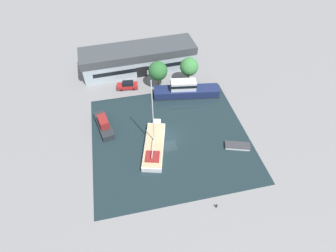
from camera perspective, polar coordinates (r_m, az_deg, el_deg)
ground_plane at (r=48.97m, az=0.50°, el=-2.48°), size 440.00×440.00×0.00m
water_canal at (r=48.97m, az=0.50°, el=-2.47°), size 28.67×26.78×0.01m
warehouse_building at (r=64.62m, az=-6.43°, el=14.46°), size 27.21×8.73×5.62m
quay_tree_near_building at (r=57.67m, az=-2.20°, el=11.89°), size 4.16×4.16×6.23m
quay_tree_by_water at (r=58.53m, az=4.63°, el=12.73°), size 4.03×4.03×6.51m
parked_car at (r=59.65m, az=-8.80°, el=8.74°), size 4.73×2.31×1.71m
sailboat_moored at (r=46.98m, az=-3.01°, el=-4.18°), size 5.98×11.83×14.48m
motor_cruiser at (r=56.97m, az=3.82°, el=7.81°), size 14.40×5.15×3.77m
small_dinghy at (r=48.92m, az=14.87°, el=-4.21°), size 4.77×2.97×0.55m
cabin_boat at (r=51.34m, az=-13.80°, el=0.36°), size 3.74×7.73×2.83m
mooring_bollard at (r=41.59m, az=10.51°, el=-16.72°), size 0.27×0.27×0.70m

